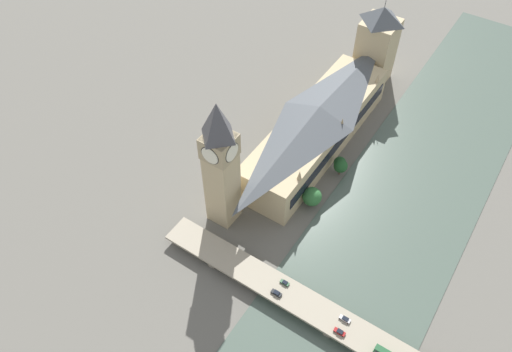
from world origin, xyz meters
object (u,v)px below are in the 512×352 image
parliament_hall (317,127)px  car_southbound_tail (285,283)px  car_northbound_mid (276,293)px  victoria_tower (377,45)px  car_northbound_lead (340,332)px  clock_tower (221,163)px  road_bridge (334,321)px  car_southbound_mid (345,319)px

parliament_hall → car_southbound_tail: bearing=110.6°
car_northbound_mid → victoria_tower: bearing=-79.0°
victoria_tower → car_northbound_lead: victoria_tower is taller
clock_tower → road_bridge: bearing=163.2°
car_northbound_lead → car_southbound_tail: bearing=-12.8°
parliament_hall → victoria_tower: 68.08m
clock_tower → car_northbound_lead: 81.02m
car_southbound_mid → car_southbound_tail: 27.56m
victoria_tower → car_southbound_mid: 160.70m
victoria_tower → car_southbound_tail: size_ratio=13.12×
car_northbound_lead → car_northbound_mid: bearing=-1.1°
car_northbound_mid → car_southbound_tail: (-0.34, -5.83, -0.09)m
clock_tower → road_bridge: size_ratio=0.42×
car_northbound_mid → car_southbound_mid: car_northbound_mid is taller
car_southbound_mid → car_southbound_tail: size_ratio=1.16×
clock_tower → victoria_tower: clock_tower is taller
car_southbound_tail → car_southbound_mid: bearing=178.8°
clock_tower → car_southbound_tail: bearing=158.0°
victoria_tower → car_northbound_mid: size_ratio=11.43×
car_northbound_lead → car_southbound_mid: 5.84m
parliament_hall → car_northbound_lead: bearing=123.9°
car_northbound_mid → car_southbound_mid: bearing=-169.4°
victoria_tower → parliament_hall: bearing=90.0°
clock_tower → car_southbound_tail: 55.52m
clock_tower → parliament_hall: bearing=-101.3°
parliament_hall → car_southbound_mid: bearing=125.4°
parliament_hall → car_northbound_mid: 92.11m
clock_tower → victoria_tower: size_ratio=1.32×
clock_tower → car_southbound_mid: 78.93m
car_northbound_lead → parliament_hall: bearing=-56.1°
clock_tower → road_bridge: (-67.19, 20.32, -32.04)m
parliament_hall → car_southbound_mid: 100.28m
car_southbound_tail → clock_tower: bearing=-22.0°
victoria_tower → road_bridge: 161.91m
clock_tower → victoria_tower: 132.03m
clock_tower → car_northbound_lead: bearing=161.6°
parliament_hall → car_northbound_mid: bearing=109.1°
parliament_hall → road_bridge: bearing=123.0°
car_northbound_mid → clock_tower: bearing=-28.5°
car_northbound_mid → car_southbound_tail: 5.84m
parliament_hall → victoria_tower: size_ratio=2.10×
parliament_hall → car_northbound_mid: parliament_hall is taller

